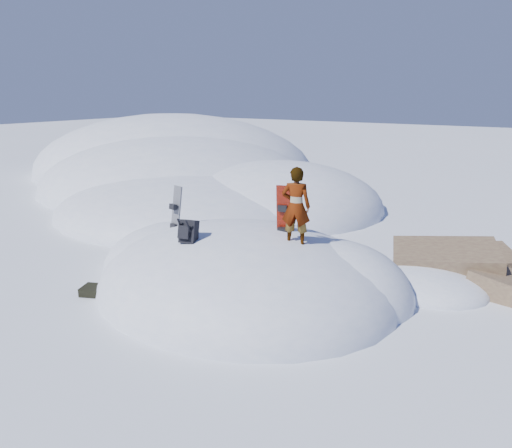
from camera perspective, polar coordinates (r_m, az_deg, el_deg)
The scene contains 9 objects.
ground at distance 11.40m, azimuth -1.42°, elevation -7.65°, with size 120.00×120.00×0.00m, color white.
snow_mound at distance 11.68m, azimuth -1.46°, elevation -7.09°, with size 8.00×6.00×3.00m.
snow_ridge at distance 25.12m, azimuth -8.42°, elevation 4.77°, with size 21.50×18.50×6.40m.
rock_outcrop at distance 12.67m, azimuth 20.81°, elevation -6.23°, with size 4.68×4.41×1.68m.
snowboard_red at distance 10.85m, azimuth 3.16°, elevation 0.26°, with size 0.35×0.29×1.67m.
snowboard_dark at distance 12.09m, azimuth -9.23°, elevation 0.60°, with size 0.36×0.33×1.60m.
backpack at distance 10.41m, azimuth -7.77°, elevation -0.86°, with size 0.42×0.47×0.57m.
gear_pile at distance 11.68m, azimuth -17.44°, elevation -7.20°, with size 0.89×0.70×0.23m.
person at distance 10.12m, azimuth 4.59°, elevation 2.01°, with size 0.59×0.39×1.62m, color slate.
Camera 1 is at (5.96, -8.67, 4.39)m, focal length 35.00 mm.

